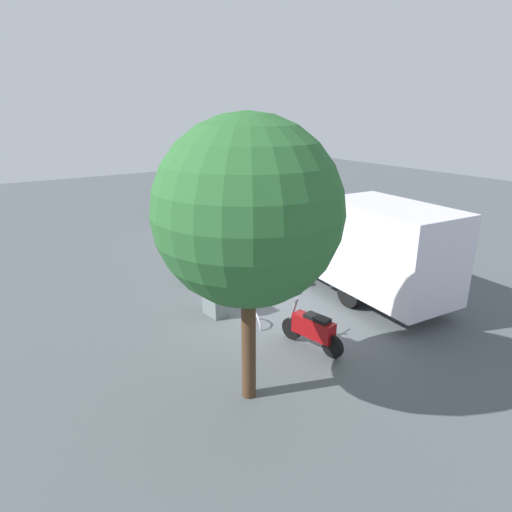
{
  "coord_description": "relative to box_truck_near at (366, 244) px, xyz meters",
  "views": [
    {
      "loc": [
        -9.17,
        6.51,
        5.52
      ],
      "look_at": [
        1.28,
        -0.4,
        1.31
      ],
      "focal_mm": 30.85,
      "sensor_mm": 36.0,
      "label": 1
    }
  ],
  "objects": [
    {
      "name": "bike_rack_hoop",
      "position": [
        0.14,
        3.98,
        -1.64
      ],
      "size": [
        0.85,
        0.12,
        0.85
      ],
      "primitive_type": "torus",
      "rotation": [
        1.57,
        0.0,
        -0.09
      ],
      "color": "#B7B7BC",
      "rests_on": "ground"
    },
    {
      "name": "motorcycle",
      "position": [
        -1.67,
        3.45,
        -1.12
      ],
      "size": [
        1.79,
        0.67,
        1.2
      ],
      "rotation": [
        0.0,
        0.0,
        0.2
      ],
      "color": "black",
      "rests_on": "ground"
    },
    {
      "name": "box_truck_near",
      "position": [
        0.0,
        0.0,
        0.0
      ],
      "size": [
        7.27,
        2.7,
        3.0
      ],
      "rotation": [
        0.0,
        0.0,
        -0.07
      ],
      "color": "black",
      "rests_on": "ground"
    },
    {
      "name": "utility_cabinet",
      "position": [
        1.24,
        4.51,
        -1.02
      ],
      "size": [
        0.73,
        0.52,
        1.24
      ],
      "primitive_type": "cube",
      "rotation": [
        0.0,
        0.0,
        0.07
      ],
      "color": "slate",
      "rests_on": "ground"
    },
    {
      "name": "shrub_near_sign",
      "position": [
        3.9,
        3.96,
        -1.38
      ],
      "size": [
        0.75,
        0.62,
        0.51
      ],
      "primitive_type": "ellipsoid",
      "color": "#2B6840",
      "rests_on": "ground"
    },
    {
      "name": "box_truck_far",
      "position": [
        8.12,
        -0.29,
        0.01
      ],
      "size": [
        7.55,
        2.68,
        3.01
      ],
      "rotation": [
        0.0,
        0.0,
        0.07
      ],
      "color": "black",
      "rests_on": "ground"
    },
    {
      "name": "street_tree",
      "position": [
        -2.39,
        5.73,
        2.15
      ],
      "size": [
        3.4,
        3.4,
        5.5
      ],
      "color": "#47301E",
      "rests_on": "ground"
    },
    {
      "name": "ground_plane",
      "position": [
        0.39,
        3.28,
        -1.64
      ],
      "size": [
        60.0,
        60.0,
        0.0
      ],
      "primitive_type": "plane",
      "color": "#4B5154"
    },
    {
      "name": "stop_sign",
      "position": [
        2.66,
        3.89,
        0.25
      ],
      "size": [
        0.71,
        0.33,
        2.84
      ],
      "color": "#9E9EA3",
      "rests_on": "ground"
    }
  ]
}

